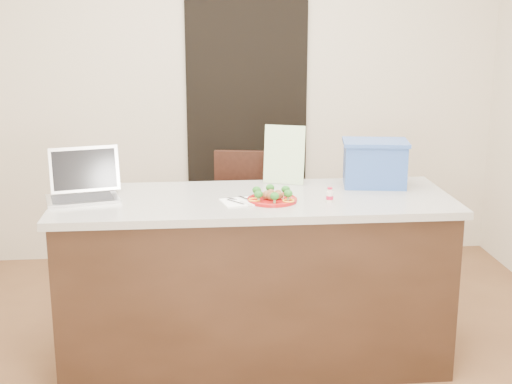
{
  "coord_description": "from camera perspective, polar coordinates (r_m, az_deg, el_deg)",
  "views": [
    {
      "loc": [
        -0.32,
        -3.32,
        1.87
      ],
      "look_at": [
        0.01,
        0.2,
        0.96
      ],
      "focal_mm": 50.0,
      "sensor_mm": 36.0,
      "label": 1
    }
  ],
  "objects": [
    {
      "name": "ground",
      "position": [
        3.82,
        0.2,
        -14.86
      ],
      "size": [
        4.0,
        4.0,
        0.0
      ],
      "primitive_type": "plane",
      "color": "brown",
      "rests_on": "ground"
    },
    {
      "name": "room_shell",
      "position": [
        3.34,
        0.23,
        10.16
      ],
      "size": [
        4.0,
        4.0,
        4.0
      ],
      "color": "white",
      "rests_on": "ground"
    },
    {
      "name": "doorway",
      "position": [
        5.38,
        -0.73,
        5.14
      ],
      "size": [
        0.9,
        0.02,
        2.0
      ],
      "primitive_type": "cube",
      "color": "black",
      "rests_on": "ground"
    },
    {
      "name": "island",
      "position": [
        3.85,
        -0.15,
        -7.02
      ],
      "size": [
        2.06,
        0.76,
        0.92
      ],
      "color": "black",
      "rests_on": "ground"
    },
    {
      "name": "plate",
      "position": [
        3.62,
        1.31,
        -0.59
      ],
      "size": [
        0.25,
        0.25,
        0.02
      ],
      "rotation": [
        0.0,
        0.0,
        -0.29
      ],
      "color": "#990D0E",
      "rests_on": "island"
    },
    {
      "name": "meatballs",
      "position": [
        3.61,
        1.29,
        -0.24
      ],
      "size": [
        0.1,
        0.1,
        0.04
      ],
      "color": "brown",
      "rests_on": "plate"
    },
    {
      "name": "broccoli",
      "position": [
        3.61,
        1.31,
        0.02
      ],
      "size": [
        0.2,
        0.22,
        0.04
      ],
      "color": "#165015",
      "rests_on": "plate"
    },
    {
      "name": "pepper_rings",
      "position": [
        3.62,
        1.31,
        -0.46
      ],
      "size": [
        0.23,
        0.22,
        0.01
      ],
      "color": "orange",
      "rests_on": "plate"
    },
    {
      "name": "napkin",
      "position": [
        3.6,
        -1.35,
        -0.82
      ],
      "size": [
        0.2,
        0.2,
        0.01
      ],
      "primitive_type": "cube",
      "rotation": [
        0.0,
        0.0,
        0.23
      ],
      "color": "white",
      "rests_on": "island"
    },
    {
      "name": "fork",
      "position": [
        3.6,
        -1.68,
        -0.69
      ],
      "size": [
        0.09,
        0.15,
        0.0
      ],
      "rotation": [
        0.0,
        0.0,
        0.66
      ],
      "color": "silver",
      "rests_on": "napkin"
    },
    {
      "name": "knife",
      "position": [
        3.58,
        -0.86,
        -0.76
      ],
      "size": [
        0.06,
        0.18,
        0.01
      ],
      "rotation": [
        0.0,
        0.0,
        0.51
      ],
      "color": "white",
      "rests_on": "napkin"
    },
    {
      "name": "yogurt_bottle",
      "position": [
        3.62,
        5.92,
        -0.32
      ],
      "size": [
        0.04,
        0.04,
        0.08
      ],
      "rotation": [
        0.0,
        0.0,
        0.38
      ],
      "color": "beige",
      "rests_on": "island"
    },
    {
      "name": "laptop",
      "position": [
        3.79,
        -13.63,
        0.58
      ],
      "size": [
        0.4,
        0.36,
        0.25
      ],
      "rotation": [
        0.0,
        0.0,
        0.24
      ],
      "color": "#B6B7BB",
      "rests_on": "island"
    },
    {
      "name": "leaflet",
      "position": [
        3.97,
        2.27,
        3.0
      ],
      "size": [
        0.23,
        0.12,
        0.32
      ],
      "primitive_type": "cube",
      "rotation": [
        -0.14,
        0.0,
        -0.35
      ],
      "color": "white",
      "rests_on": "island"
    },
    {
      "name": "blue_box",
      "position": [
        3.97,
        9.47,
        2.3
      ],
      "size": [
        0.39,
        0.31,
        0.25
      ],
      "rotation": [
        0.0,
        0.0,
        -0.16
      ],
      "color": "#294A94",
      "rests_on": "island"
    },
    {
      "name": "chair",
      "position": [
        4.5,
        -0.43,
        -2.37
      ],
      "size": [
        0.51,
        0.51,
        1.0
      ],
      "rotation": [
        0.0,
        0.0,
        -0.17
      ],
      "color": "black",
      "rests_on": "ground"
    }
  ]
}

